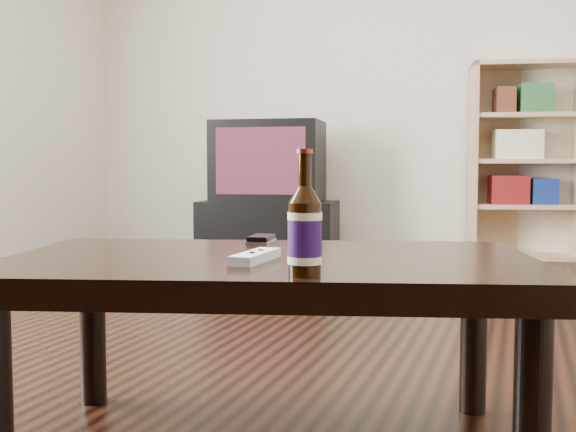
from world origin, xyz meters
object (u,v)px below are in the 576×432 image
(bookshelf, at_px, (522,157))
(coffee_table, at_px, (269,282))
(tv, at_px, (268,161))
(remote, at_px, (256,257))
(phone, at_px, (261,239))
(tv_stand, at_px, (269,228))
(beer_bottle, at_px, (305,232))

(bookshelf, bearing_deg, coffee_table, -109.90)
(tv, relative_size, remote, 4.70)
(phone, xyz_separation_m, remote, (0.11, -0.32, 0.00))
(tv_stand, xyz_separation_m, bookshelf, (1.64, 0.41, 0.48))
(tv_stand, relative_size, tv, 1.19)
(tv_stand, bearing_deg, remote, -76.74)
(tv, bearing_deg, coffee_table, -76.26)
(beer_bottle, height_order, phone, beer_bottle)
(beer_bottle, relative_size, remote, 1.29)
(coffee_table, bearing_deg, phone, 115.16)
(tv, height_order, remote, tv)
(tv, distance_m, phone, 2.97)
(tv, xyz_separation_m, remote, (1.15, -3.09, -0.22))
(tv_stand, relative_size, phone, 8.51)
(phone, bearing_deg, tv, 102.92)
(tv, distance_m, beer_bottle, 3.48)
(beer_bottle, relative_size, phone, 1.97)
(bookshelf, relative_size, coffee_table, 1.05)
(beer_bottle, bearing_deg, tv_stand, 111.89)
(bookshelf, xyz_separation_m, beer_bottle, (-0.34, -3.64, -0.18))
(tv_stand, height_order, remote, remote)
(tv_stand, height_order, beer_bottle, beer_bottle)
(coffee_table, distance_m, remote, 0.10)
(tv_stand, xyz_separation_m, beer_bottle, (1.30, -3.23, 0.30))
(bookshelf, bearing_deg, remote, -109.67)
(tv_stand, distance_m, beer_bottle, 3.49)
(phone, relative_size, remote, 0.65)
(tv, bearing_deg, beer_bottle, -75.28)
(tv_stand, bearing_deg, beer_bottle, -75.29)
(tv, bearing_deg, bookshelf, 6.93)
(tv_stand, bearing_deg, tv, -90.00)
(tv_stand, distance_m, coffee_table, 3.22)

